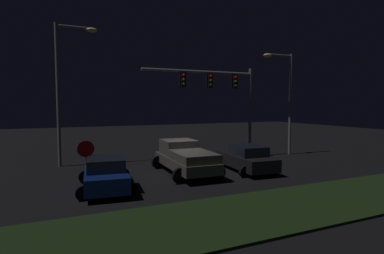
{
  "coord_description": "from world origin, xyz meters",
  "views": [
    {
      "loc": [
        -6.99,
        -16.49,
        3.88
      ],
      "look_at": [
        0.73,
        0.49,
        2.53
      ],
      "focal_mm": 29.15,
      "sensor_mm": 36.0,
      "label": 1
    }
  ],
  "objects_px": {
    "traffic_signal_gantry": "(221,90)",
    "street_lamp_left": "(66,78)",
    "car_sedan": "(106,174)",
    "street_lamp_right": "(285,91)",
    "stop_sign": "(86,155)",
    "car_sedan_far": "(246,159)",
    "pickup_truck": "(185,156)"
  },
  "relations": [
    {
      "from": "pickup_truck",
      "to": "traffic_signal_gantry",
      "type": "bearing_deg",
      "value": -50.21
    },
    {
      "from": "car_sedan",
      "to": "street_lamp_left",
      "type": "height_order",
      "value": "street_lamp_left"
    },
    {
      "from": "traffic_signal_gantry",
      "to": "street_lamp_right",
      "type": "relative_size",
      "value": 1.08
    },
    {
      "from": "car_sedan_far",
      "to": "traffic_signal_gantry",
      "type": "relative_size",
      "value": 0.55
    },
    {
      "from": "pickup_truck",
      "to": "stop_sign",
      "type": "relative_size",
      "value": 2.46
    },
    {
      "from": "street_lamp_left",
      "to": "stop_sign",
      "type": "distance_m",
      "value": 7.28
    },
    {
      "from": "traffic_signal_gantry",
      "to": "stop_sign",
      "type": "bearing_deg",
      "value": -156.04
    },
    {
      "from": "car_sedan",
      "to": "pickup_truck",
      "type": "bearing_deg",
      "value": -63.69
    },
    {
      "from": "pickup_truck",
      "to": "street_lamp_right",
      "type": "bearing_deg",
      "value": -70.88
    },
    {
      "from": "pickup_truck",
      "to": "car_sedan",
      "type": "height_order",
      "value": "pickup_truck"
    },
    {
      "from": "street_lamp_right",
      "to": "pickup_truck",
      "type": "bearing_deg",
      "value": -163.23
    },
    {
      "from": "car_sedan",
      "to": "stop_sign",
      "type": "bearing_deg",
      "value": 58.97
    },
    {
      "from": "street_lamp_left",
      "to": "traffic_signal_gantry",
      "type": "bearing_deg",
      "value": -10.37
    },
    {
      "from": "street_lamp_left",
      "to": "car_sedan",
      "type": "bearing_deg",
      "value": -79.2
    },
    {
      "from": "street_lamp_right",
      "to": "stop_sign",
      "type": "xyz_separation_m",
      "value": [
        -14.94,
        -3.92,
        -3.35
      ]
    },
    {
      "from": "traffic_signal_gantry",
      "to": "street_lamp_left",
      "type": "xyz_separation_m",
      "value": [
        -10.08,
        1.84,
        0.61
      ]
    },
    {
      "from": "traffic_signal_gantry",
      "to": "street_lamp_right",
      "type": "xyz_separation_m",
      "value": [
        5.37,
        -0.33,
        0.01
      ]
    },
    {
      "from": "car_sedan_far",
      "to": "stop_sign",
      "type": "height_order",
      "value": "stop_sign"
    },
    {
      "from": "stop_sign",
      "to": "street_lamp_right",
      "type": "bearing_deg",
      "value": 14.72
    },
    {
      "from": "street_lamp_right",
      "to": "car_sedan_far",
      "type": "bearing_deg",
      "value": -147.72
    },
    {
      "from": "street_lamp_left",
      "to": "car_sedan_far",
      "type": "bearing_deg",
      "value": -32.49
    },
    {
      "from": "traffic_signal_gantry",
      "to": "stop_sign",
      "type": "relative_size",
      "value": 3.73
    },
    {
      "from": "street_lamp_right",
      "to": "traffic_signal_gantry",
      "type": "bearing_deg",
      "value": 176.48
    },
    {
      "from": "pickup_truck",
      "to": "car_sedan_far",
      "type": "bearing_deg",
      "value": -102.47
    },
    {
      "from": "pickup_truck",
      "to": "street_lamp_left",
      "type": "distance_m",
      "value": 8.97
    },
    {
      "from": "car_sedan_far",
      "to": "street_lamp_right",
      "type": "relative_size",
      "value": 0.59
    },
    {
      "from": "pickup_truck",
      "to": "car_sedan",
      "type": "xyz_separation_m",
      "value": [
        -4.6,
        -1.64,
        -0.26
      ]
    },
    {
      "from": "stop_sign",
      "to": "car_sedan_far",
      "type": "bearing_deg",
      "value": 0.7
    },
    {
      "from": "pickup_truck",
      "to": "traffic_signal_gantry",
      "type": "distance_m",
      "value": 6.57
    },
    {
      "from": "car_sedan_far",
      "to": "street_lamp_left",
      "type": "distance_m",
      "value": 12.13
    },
    {
      "from": "pickup_truck",
      "to": "street_lamp_right",
      "type": "relative_size",
      "value": 0.71
    },
    {
      "from": "pickup_truck",
      "to": "street_lamp_left",
      "type": "relative_size",
      "value": 0.62
    }
  ]
}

